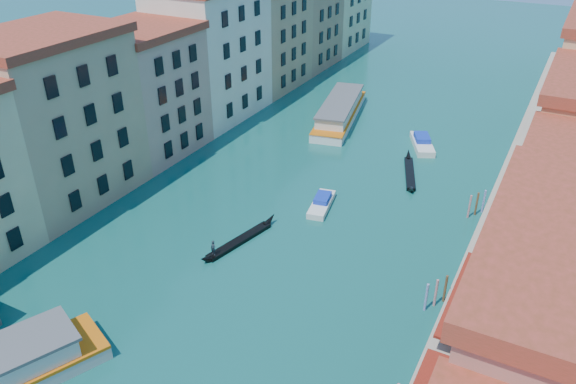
% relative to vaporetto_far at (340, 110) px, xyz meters
% --- Properties ---
extents(left_bank_palazzos, '(12.80, 128.40, 21.00)m').
position_rel_vaporetto_far_xyz_m(left_bank_palazzos, '(-19.35, -13.86, 8.25)').
color(left_bank_palazzos, '#C9B493').
rests_on(left_bank_palazzos, ground).
extents(quay, '(4.00, 140.00, 1.00)m').
position_rel_vaporetto_far_xyz_m(quay, '(28.65, -13.54, -0.95)').
color(quay, '#AA9A89').
rests_on(quay, ground).
extents(mooring_poles_right, '(1.44, 54.24, 3.20)m').
position_rel_vaporetto_far_xyz_m(mooring_poles_right, '(25.75, -49.74, -0.15)').
color(mooring_poles_right, brown).
rests_on(mooring_poles_right, ground).
extents(vaporetto_far, '(9.26, 22.22, 3.22)m').
position_rel_vaporetto_far_xyz_m(vaporetto_far, '(0.00, 0.00, 0.00)').
color(vaporetto_far, white).
rests_on(vaporetto_far, ground).
extents(gondola_fore, '(3.43, 11.47, 2.31)m').
position_rel_vaporetto_far_xyz_m(gondola_fore, '(4.64, -38.11, -1.06)').
color(gondola_fore, black).
rests_on(gondola_fore, ground).
extents(gondola_far, '(4.79, 11.61, 1.70)m').
position_rel_vaporetto_far_xyz_m(gondola_far, '(15.97, -13.99, -1.10)').
color(gondola_far, black).
rests_on(gondola_far, ground).
extents(motorboat_mid, '(3.16, 6.64, 1.32)m').
position_rel_vaporetto_far_xyz_m(motorboat_mid, '(9.24, -27.10, -0.94)').
color(motorboat_mid, white).
rests_on(motorboat_mid, ground).
extents(motorboat_far, '(5.50, 8.03, 1.60)m').
position_rel_vaporetto_far_xyz_m(motorboat_far, '(14.92, -4.51, -0.83)').
color(motorboat_far, white).
rests_on(motorboat_far, ground).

